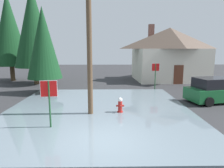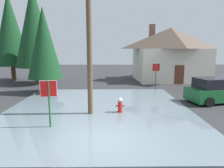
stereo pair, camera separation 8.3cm
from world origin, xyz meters
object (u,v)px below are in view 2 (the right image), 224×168
Objects in this scene: utility_pole at (89,26)px; pine_tree_short_left at (44,43)px; house at (170,53)px; parked_car at (218,91)px; stop_sign_near at (49,94)px; pine_tree_tall_left at (34,26)px; fire_hydrant at (120,106)px; pine_tree_mid_left at (10,30)px; stop_sign_far at (156,71)px.

pine_tree_short_left is (-4.23, 5.75, -0.74)m from utility_pole.
parked_car is at bearing -87.52° from house.
parked_car is at bearing 24.38° from stop_sign_near.
utility_pole is at bearing -57.27° from pine_tree_tall_left.
house is (8.11, 12.89, -1.70)m from utility_pole.
pine_tree_tall_left is 1.43× the size of pine_tree_short_left.
house reaches higher than stop_sign_near.
pine_tree_tall_left is (-8.22, 9.97, 5.43)m from fire_hydrant.
parked_car is (8.56, 2.66, -4.04)m from utility_pole.
fire_hydrant is 0.13× the size of pine_tree_short_left.
stop_sign_near is at bearing -59.86° from pine_tree_mid_left.
fire_hydrant is 0.39× the size of stop_sign_far.
pine_tree_tall_left is (-4.87, 12.17, 4.27)m from stop_sign_near.
stop_sign_near is at bearing -146.62° from fire_hydrant.
stop_sign_far is 6.80m from house.
pine_tree_mid_left reaches higher than utility_pole.
utility_pole reaches higher than parked_car.
pine_tree_mid_left is (-18.24, -0.31, 2.65)m from house.
pine_tree_tall_left reaches higher than house.
pine_tree_mid_left is at bearing 130.82° from pine_tree_short_left.
utility_pole is 15.33m from house.
stop_sign_far is (3.52, 6.70, 1.25)m from fire_hydrant.
stop_sign_far is 0.51× the size of parked_car.
fire_hydrant is at bearing 7.61° from utility_pole.
house is 10.51m from parked_car.
parked_car is 0.67× the size of pine_tree_short_left.
fire_hydrant is 0.10× the size of utility_pole.
stop_sign_near is at bearing -127.63° from stop_sign_far.
stop_sign_near is at bearing -130.20° from utility_pole.
parked_car is 0.47× the size of pine_tree_tall_left.
pine_tree_mid_left is (-8.46, 14.56, 4.17)m from stop_sign_near.
pine_tree_mid_left is 1.41× the size of pine_tree_short_left.
stop_sign_near is 11.26m from parked_car.
house is 0.88× the size of pine_tree_mid_left.
house is (6.44, 12.67, 2.69)m from fire_hydrant.
utility_pole is 0.93× the size of pine_tree_tall_left.
fire_hydrant is at bearing -43.10° from pine_tree_short_left.
stop_sign_far is 9.80m from pine_tree_short_left.
pine_tree_tall_left reaches higher than pine_tree_short_left.
fire_hydrant is 4.71m from utility_pole.
stop_sign_far is (6.87, 8.91, 0.08)m from stop_sign_near.
stop_sign_near is at bearing -155.62° from parked_car.
fire_hydrant is 0.09× the size of pine_tree_mid_left.
pine_tree_short_left is at bearing -49.18° from pine_tree_mid_left.
house reaches higher than fire_hydrant.
stop_sign_far is 0.24× the size of pine_tree_tall_left.
pine_tree_short_left reaches higher than stop_sign_near.
house is at bearing 57.81° from utility_pole.
house is at bearing 10.44° from pine_tree_tall_left.
pine_tree_tall_left is at bearing 117.56° from pine_tree_short_left.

